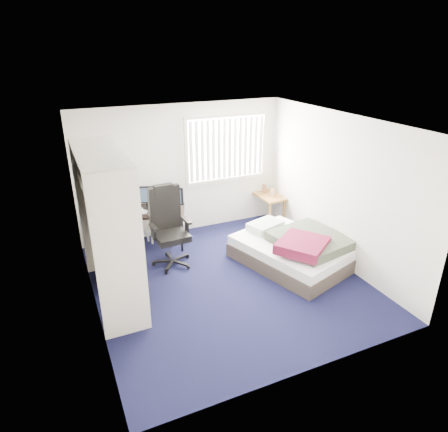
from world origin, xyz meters
TOP-DOWN VIEW (x-y plane):
  - ground at (0.00, 0.00)m, footprint 4.20×4.20m
  - room_shell at (0.00, 0.00)m, footprint 4.20×4.20m
  - window_assembly at (0.90, 2.04)m, footprint 1.72×0.09m
  - closet at (-1.67, 0.27)m, footprint 0.64×1.84m
  - desk at (-0.86, 1.75)m, footprint 1.57×1.11m
  - office_chair at (-0.65, 0.96)m, footprint 0.68×0.68m
  - footstool at (-0.68, 1.85)m, footprint 0.34×0.30m
  - nightstand at (1.75, 1.85)m, footprint 0.47×0.87m
  - bed at (1.27, 0.05)m, footprint 1.87×2.17m
  - pine_box at (-1.65, -0.24)m, footprint 0.49×0.44m

SIDE VIEW (x-z plane):
  - ground at x=0.00m, z-range 0.00..0.00m
  - pine_box at x=-1.65m, z-range 0.00..0.30m
  - footstool at x=-0.68m, z-range 0.06..0.30m
  - bed at x=1.27m, z-range -0.04..0.57m
  - nightstand at x=1.75m, z-range 0.13..0.90m
  - office_chair at x=-0.65m, z-range -0.16..1.20m
  - desk at x=-0.86m, z-range 0.16..1.33m
  - closet at x=-1.67m, z-range 0.24..2.46m
  - room_shell at x=0.00m, z-range -0.59..3.61m
  - window_assembly at x=0.90m, z-range 0.94..2.26m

